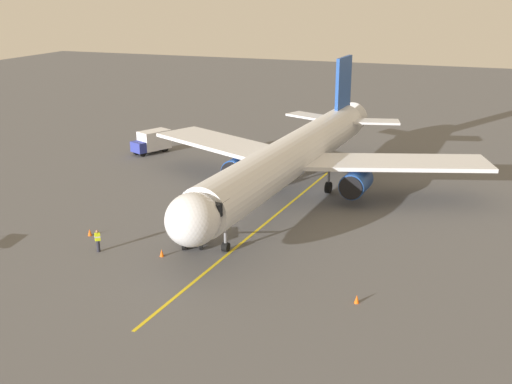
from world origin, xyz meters
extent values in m
plane|color=#565659|center=(0.00, 0.00, 0.00)|extent=(220.00, 220.00, 0.00)
cube|color=yellow|center=(0.91, 8.85, 0.01)|extent=(2.88, 39.93, 0.01)
cylinder|color=silver|center=(0.91, 2.85, 4.10)|extent=(6.04, 34.18, 3.80)
ellipsoid|color=silver|center=(2.11, 21.01, 4.10)|extent=(3.87, 4.23, 3.61)
cone|color=silver|center=(-0.31, -15.61, 4.10)|extent=(3.61, 3.22, 3.42)
cube|color=black|center=(2.02, 19.61, 4.65)|extent=(3.33, 1.81, 0.90)
cube|color=silver|center=(-7.84, -0.30, 3.50)|extent=(17.82, 10.27, 0.36)
cylinder|color=#1E479E|center=(-4.94, 2.23, 2.00)|extent=(2.52, 3.54, 2.30)
cylinder|color=black|center=(-4.83, 3.98, 2.00)|extent=(2.11, 0.34, 2.10)
cube|color=silver|center=(9.17, -1.43, 3.50)|extent=(17.61, 12.10, 0.36)
cylinder|color=#1E479E|center=(6.63, 1.46, 2.00)|extent=(2.52, 3.54, 2.30)
cylinder|color=black|center=(6.75, 3.21, 2.00)|extent=(2.11, 0.34, 2.10)
cube|color=#1E479E|center=(-0.11, -12.62, 7.90)|extent=(0.68, 4.81, 7.20)
cube|color=silver|center=(-3.29, -12.11, 4.70)|extent=(6.79, 3.90, 0.24)
cube|color=silver|center=(3.10, -12.53, 4.70)|extent=(6.83, 4.60, 0.24)
cylinder|color=slate|center=(1.80, 16.32, 1.73)|extent=(0.24, 0.24, 2.77)
cylinder|color=black|center=(1.80, 16.32, 0.35)|extent=(0.50, 0.73, 0.70)
cylinder|color=slate|center=(-1.88, 0.02, 1.94)|extent=(0.24, 0.24, 2.77)
cylinder|color=black|center=(-1.88, 0.02, 0.55)|extent=(0.52, 1.13, 1.10)
cylinder|color=slate|center=(3.31, -0.32, 1.94)|extent=(0.24, 0.24, 2.77)
cylinder|color=black|center=(3.31, -0.32, 0.55)|extent=(0.52, 1.13, 1.10)
cylinder|color=#23232D|center=(10.61, 19.66, 0.44)|extent=(0.26, 0.26, 0.88)
cube|color=#D8EA19|center=(10.61, 19.66, 1.18)|extent=(0.44, 0.43, 0.60)
cube|color=silver|center=(10.61, 19.66, 1.18)|extent=(0.46, 0.45, 0.10)
sphere|color=#9E7051|center=(10.61, 19.66, 1.60)|extent=(0.22, 0.22, 0.22)
cube|color=white|center=(-0.55, -9.39, 0.62)|extent=(1.62, 2.28, 0.60)
cube|color=black|center=(-0.64, -7.79, 1.52)|extent=(1.12, 3.80, 1.61)
cylinder|color=black|center=(-1.26, -8.28, 0.32)|extent=(0.29, 0.65, 0.64)
cylinder|color=black|center=(0.04, -8.21, 0.32)|extent=(0.29, 0.65, 0.64)
cylinder|color=black|center=(-1.18, -9.78, 0.32)|extent=(0.29, 0.65, 0.64)
cylinder|color=black|center=(0.12, -9.70, 0.32)|extent=(0.29, 0.65, 0.64)
cube|color=#2D3899|center=(22.09, -6.34, 1.02)|extent=(2.44, 2.34, 1.20)
cube|color=black|center=(22.39, -5.70, 1.22)|extent=(1.61, 0.85, 0.70)
cube|color=silver|center=(21.28, -8.11, 1.52)|extent=(3.32, 4.11, 2.20)
cylinder|color=black|center=(21.61, -5.84, 0.42)|extent=(0.58, 0.87, 0.84)
cylinder|color=black|center=(22.79, -6.38, 0.42)|extent=(0.58, 0.87, 0.84)
cylinder|color=black|center=(20.27, -8.75, 0.42)|extent=(0.58, 0.87, 0.84)
cylinder|color=black|center=(21.46, -9.29, 0.42)|extent=(0.58, 0.87, 0.84)
cube|color=black|center=(4.67, 15.82, 0.62)|extent=(2.21, 2.60, 0.60)
cube|color=black|center=(4.08, 17.31, 1.52)|extent=(2.24, 3.82, 1.61)
cylinder|color=black|center=(3.64, 16.65, 0.32)|extent=(0.47, 0.69, 0.64)
cylinder|color=black|center=(4.85, 17.13, 0.32)|extent=(0.47, 0.69, 0.64)
cylinder|color=black|center=(4.20, 15.26, 0.32)|extent=(0.47, 0.69, 0.64)
cylinder|color=black|center=(5.41, 15.74, 0.32)|extent=(0.47, 0.69, 0.64)
cone|color=#F2590F|center=(5.78, 18.82, 0.28)|extent=(0.32, 0.32, 0.55)
cone|color=#F2590F|center=(13.07, 17.18, 0.28)|extent=(0.32, 0.32, 0.55)
cone|color=#F2590F|center=(-8.99, 20.97, 0.28)|extent=(0.32, 0.32, 0.55)
camera|label=1|loc=(-15.43, 56.24, 18.65)|focal=44.53mm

